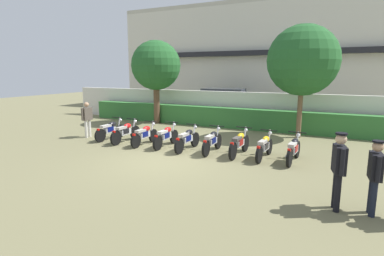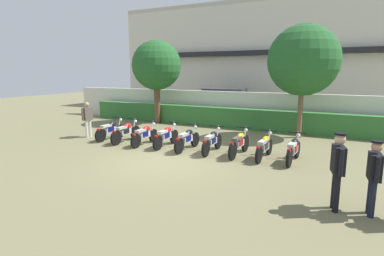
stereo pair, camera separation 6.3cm
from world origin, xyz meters
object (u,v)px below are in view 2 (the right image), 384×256
object	(u,v)px
motorcycle_in_row_3	(166,136)
motorcycle_in_row_8	(294,149)
parked_car	(226,103)
officer_0	(338,165)
motorcycle_in_row_0	(111,130)
tree_near_inspector	(156,66)
motorcycle_in_row_7	(264,146)
motorcycle_in_row_1	(126,132)
officer_1	(374,172)
motorcycle_in_row_2	(145,135)
motorcycle_in_row_6	(239,143)
inspector_person	(88,117)
motorcycle_in_row_4	(187,139)
tree_far_side	(303,60)
motorcycle_in_row_5	(212,141)

from	to	relation	value
motorcycle_in_row_3	motorcycle_in_row_8	bearing A→B (deg)	-89.89
parked_car	motorcycle_in_row_3	world-z (taller)	parked_car
motorcycle_in_row_3	officer_0	distance (m)	7.11
motorcycle_in_row_0	motorcycle_in_row_3	distance (m)	2.91
tree_near_inspector	motorcycle_in_row_7	bearing A→B (deg)	-32.40
motorcycle_in_row_1	officer_0	xyz separation A→B (m)	(8.26, -3.22, 0.57)
motorcycle_in_row_8	officer_1	world-z (taller)	officer_1
motorcycle_in_row_2	motorcycle_in_row_6	world-z (taller)	motorcycle_in_row_6
inspector_person	officer_0	size ratio (longest dim) A/B	0.95
tree_near_inspector	motorcycle_in_row_7	world-z (taller)	tree_near_inspector
tree_near_inspector	officer_1	xyz separation A→B (m)	(10.44, -7.94, -2.37)
tree_near_inspector	officer_0	distance (m)	12.84
tree_near_inspector	motorcycle_in_row_0	world-z (taller)	tree_near_inspector
motorcycle_in_row_2	motorcycle_in_row_4	bearing A→B (deg)	-88.35
tree_near_inspector	officer_0	world-z (taller)	tree_near_inspector
motorcycle_in_row_6	officer_0	xyz separation A→B (m)	(3.25, -3.33, 0.57)
parked_car	tree_far_side	distance (m)	7.53
parked_car	motorcycle_in_row_3	xyz separation A→B (m)	(0.76, -8.97, -0.49)
parked_car	motorcycle_in_row_6	distance (m)	9.71
motorcycle_in_row_0	inspector_person	size ratio (longest dim) A/B	1.14
motorcycle_in_row_3	motorcycle_in_row_7	world-z (taller)	motorcycle_in_row_3
tree_far_side	inspector_person	size ratio (longest dim) A/B	3.10
motorcycle_in_row_8	officer_1	bearing A→B (deg)	-144.46
motorcycle_in_row_1	motorcycle_in_row_5	xyz separation A→B (m)	(3.98, 0.04, -0.01)
motorcycle_in_row_0	officer_0	bearing A→B (deg)	-107.46
tree_far_side	motorcycle_in_row_5	size ratio (longest dim) A/B	2.73
motorcycle_in_row_8	motorcycle_in_row_2	bearing A→B (deg)	94.75
motorcycle_in_row_1	officer_0	world-z (taller)	officer_0
tree_far_side	tree_near_inspector	bearing A→B (deg)	176.36
motorcycle_in_row_6	motorcycle_in_row_7	xyz separation A→B (m)	(0.91, -0.02, -0.02)
motorcycle_in_row_6	officer_1	size ratio (longest dim) A/B	1.21
motorcycle_in_row_0	officer_0	size ratio (longest dim) A/B	1.08
tree_far_side	motorcycle_in_row_5	world-z (taller)	tree_far_side
officer_1	motorcycle_in_row_2	bearing A→B (deg)	-26.55
tree_far_side	motorcycle_in_row_1	xyz separation A→B (m)	(-6.50, -4.29, -3.01)
motorcycle_in_row_1	tree_far_side	bearing A→B (deg)	-56.78
motorcycle_in_row_3	motorcycle_in_row_2	bearing A→B (deg)	97.51
tree_far_side	motorcycle_in_row_4	xyz separation A→B (m)	(-3.51, -4.34, -3.02)
motorcycle_in_row_4	motorcycle_in_row_8	world-z (taller)	motorcycle_in_row_8
inspector_person	motorcycle_in_row_5	bearing A→B (deg)	0.16
tree_near_inspector	motorcycle_in_row_1	distance (m)	5.78
motorcycle_in_row_3	motorcycle_in_row_7	distance (m)	3.94
inspector_person	officer_0	distance (m)	10.94
tree_far_side	officer_0	size ratio (longest dim) A/B	2.93
officer_1	motorcycle_in_row_7	bearing A→B (deg)	-52.25
motorcycle_in_row_0	motorcycle_in_row_2	size ratio (longest dim) A/B	1.04
motorcycle_in_row_5	motorcycle_in_row_6	world-z (taller)	motorcycle_in_row_6
motorcycle_in_row_2	motorcycle_in_row_5	xyz separation A→B (m)	(2.96, 0.11, 0.01)
motorcycle_in_row_0	inspector_person	world-z (taller)	inspector_person
tree_far_side	officer_0	xyz separation A→B (m)	(1.76, -7.51, -2.44)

